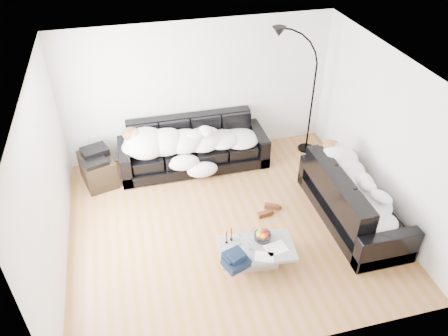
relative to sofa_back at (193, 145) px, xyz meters
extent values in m
plane|color=olive|center=(0.23, -1.74, -0.45)|extent=(5.00, 5.00, 0.00)
cube|color=silver|center=(0.23, 0.51, 0.85)|extent=(5.00, 0.02, 2.60)
cube|color=silver|center=(-2.27, -1.74, 0.85)|extent=(0.02, 4.50, 2.60)
cube|color=silver|center=(2.73, -1.74, 0.85)|extent=(0.02, 4.50, 2.60)
plane|color=white|center=(0.23, -1.74, 2.15)|extent=(5.00, 5.00, 0.00)
cube|color=black|center=(0.00, 0.00, 0.00)|extent=(2.73, 0.94, 0.89)
cube|color=black|center=(2.19, -2.09, 0.00)|extent=(0.95, 2.22, 0.90)
ellipsoid|color=#09442A|center=(2.13, -1.40, 0.27)|extent=(0.42, 0.38, 0.20)
cube|color=#939699|center=(0.41, -2.62, -0.29)|extent=(1.12, 0.72, 0.31)
cylinder|color=white|center=(0.54, -2.48, -0.06)|extent=(0.25, 0.25, 0.15)
cylinder|color=white|center=(0.19, -2.50, -0.04)|extent=(0.08, 0.08, 0.18)
cylinder|color=white|center=(0.12, -2.59, -0.06)|extent=(0.07, 0.07, 0.15)
cylinder|color=white|center=(0.31, -2.65, -0.04)|extent=(0.08, 0.08, 0.18)
cylinder|color=maroon|center=(0.01, -2.44, -0.03)|extent=(0.04, 0.04, 0.21)
cylinder|color=maroon|center=(0.09, -2.40, -0.02)|extent=(0.05, 0.05, 0.23)
cube|color=silver|center=(0.67, -2.71, -0.13)|extent=(0.34, 0.28, 0.01)
cube|color=silver|center=(0.45, -2.82, -0.13)|extent=(0.32, 0.27, 0.01)
cube|color=black|center=(-1.76, -0.08, -0.19)|extent=(0.69, 0.86, 0.52)
cube|color=black|center=(-1.76, -0.08, 0.14)|extent=(0.53, 0.47, 0.13)
camera|label=1|loc=(-1.10, -6.73, 4.43)|focal=35.00mm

